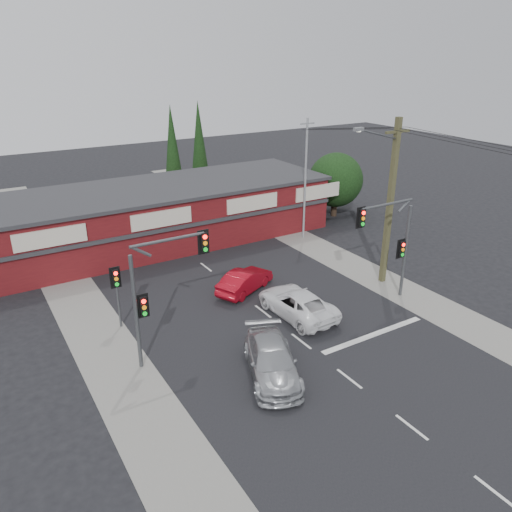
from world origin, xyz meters
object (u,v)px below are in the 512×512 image
red_sedan (245,281)px  utility_pole (389,198)px  shop_building (155,214)px  silver_suv (272,361)px  white_suv (297,303)px

red_sedan → utility_pole: 9.77m
red_sedan → shop_building: shop_building is taller
red_sedan → utility_pole: bearing=-138.1°
shop_building → utility_pole: bearing=-56.2°
shop_building → utility_pole: utility_pole is taller
red_sedan → utility_pole: (7.91, -3.27, 4.72)m
shop_building → utility_pole: size_ratio=2.73×
silver_suv → utility_pole: size_ratio=0.51×
white_suv → red_sedan: white_suv is taller
shop_building → utility_pole: 17.15m
red_sedan → shop_building: (-1.45, 10.73, 1.46)m
silver_suv → shop_building: 18.76m
shop_building → white_suv: bearing=-80.8°
white_suv → silver_suv: silver_suv is taller
red_sedan → utility_pole: size_ratio=0.41×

